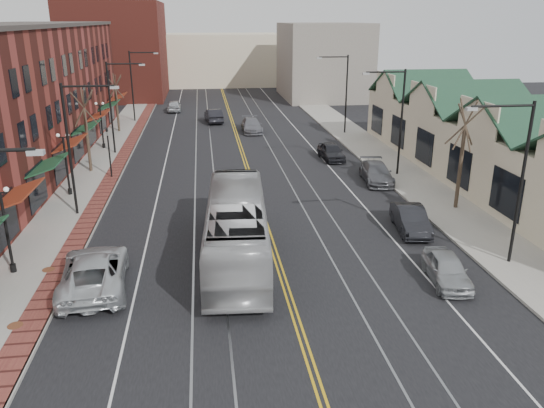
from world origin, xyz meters
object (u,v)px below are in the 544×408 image
object	(u,v)px
parked_suv	(94,271)
parked_car_c	(376,173)
parked_car_b	(411,219)
parked_car_d	(331,151)
transit_bus	(237,228)
parked_car_a	(447,269)

from	to	relation	value
parked_suv	parked_car_c	size ratio (longest dim) A/B	1.24
parked_car_b	parked_car_d	distance (m)	16.69
parked_car_b	parked_car_d	xyz separation A→B (m)	(-0.69, 16.68, 0.00)
transit_bus	parked_suv	world-z (taller)	transit_bus
parked_car_a	parked_car_c	distance (m)	16.04
parked_car_c	parked_car_d	world-z (taller)	parked_car_d
parked_car_b	parked_car_c	distance (m)	9.73
transit_bus	parked_car_a	size ratio (longest dim) A/B	3.07
parked_suv	parked_car_c	xyz separation A→B (m)	(17.93, 14.41, -0.14)
parked_car_b	parked_suv	bearing A→B (deg)	-156.90
parked_car_a	parked_car_b	size ratio (longest dim) A/B	0.90
transit_bus	parked_car_c	xyz separation A→B (m)	(11.30, 12.19, -0.99)
transit_bus	parked_suv	size ratio (longest dim) A/B	2.00
parked_suv	parked_car_b	xyz separation A→B (m)	(16.82, 4.74, -0.13)
parked_car_a	parked_car_c	xyz separation A→B (m)	(1.80, 15.94, 0.04)
transit_bus	parked_suv	xyz separation A→B (m)	(-6.63, -2.22, -0.85)
transit_bus	parked_car_a	distance (m)	10.26
parked_suv	parked_car_c	distance (m)	23.00
parked_car_b	parked_car_d	bearing A→B (deg)	99.73
parked_suv	parked_car_d	xyz separation A→B (m)	(16.13, 21.41, -0.12)
transit_bus	parked_car_d	size ratio (longest dim) A/B	2.87
parked_car_d	transit_bus	bearing A→B (deg)	-118.79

